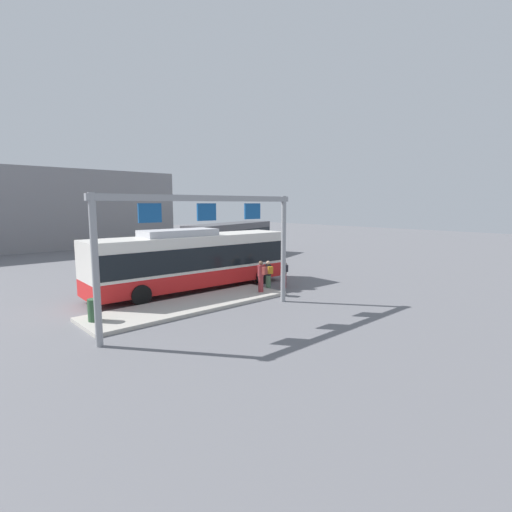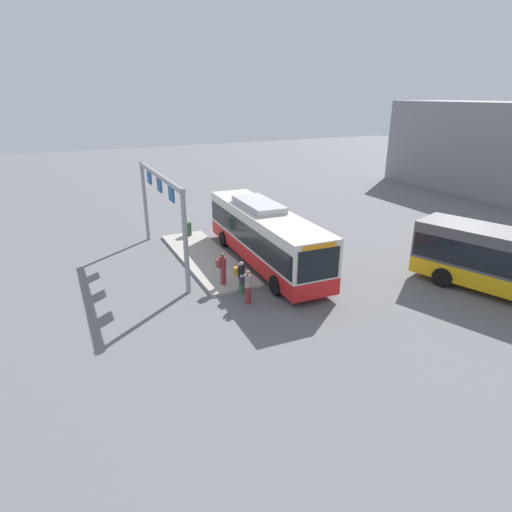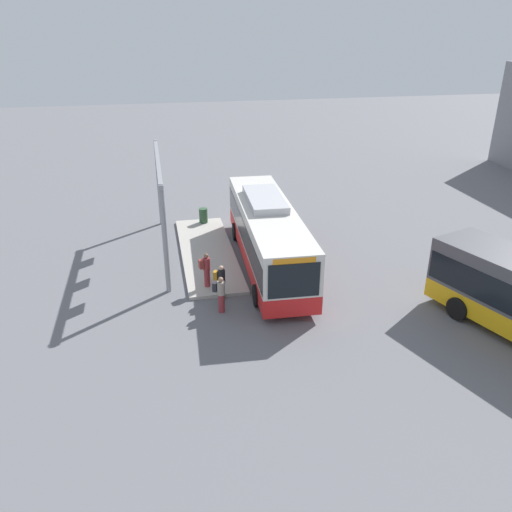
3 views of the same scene
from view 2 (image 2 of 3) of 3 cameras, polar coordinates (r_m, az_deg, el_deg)
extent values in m
plane|color=slate|center=(24.67, 1.13, -0.90)|extent=(120.00, 120.00, 0.00)
cube|color=#B2ADA3|center=(25.34, -6.78, -0.25)|extent=(10.00, 2.80, 0.16)
cube|color=red|center=(24.39, 1.14, 0.79)|extent=(11.76, 2.98, 0.85)
cube|color=silver|center=(23.95, 1.16, 3.87)|extent=(11.76, 2.98, 1.90)
cube|color=black|center=(24.01, 1.16, 3.42)|extent=(11.53, 3.01, 1.20)
cube|color=black|center=(19.12, 8.43, -1.21)|extent=(0.13, 2.12, 1.50)
cube|color=#B7B7BC|center=(24.42, 0.33, 6.96)|extent=(4.15, 1.92, 0.36)
cube|color=orange|center=(18.87, 8.45, 1.26)|extent=(0.19, 1.75, 0.28)
cylinder|color=black|center=(21.73, 8.44, -2.85)|extent=(1.01, 0.34, 1.00)
cylinder|color=black|center=(20.65, 2.72, -3.94)|extent=(1.01, 0.34, 1.00)
cylinder|color=black|center=(28.08, 0.31, 2.95)|extent=(1.01, 0.34, 1.00)
cylinder|color=black|center=(27.26, -4.32, 2.32)|extent=(1.01, 0.34, 1.00)
cylinder|color=black|center=(23.49, 23.77, -2.62)|extent=(1.04, 0.61, 1.00)
cylinder|color=black|center=(25.62, 25.82, -1.05)|extent=(1.04, 0.61, 1.00)
cylinder|color=maroon|center=(19.85, -1.11, -5.25)|extent=(0.38, 0.38, 0.85)
cylinder|color=gray|center=(19.54, -1.12, -3.34)|extent=(0.46, 0.46, 0.60)
sphere|color=#9E755B|center=(19.38, -1.13, -2.23)|extent=(0.22, 0.22, 0.22)
cube|color=#26262D|center=(19.55, -1.89, -3.24)|extent=(0.33, 0.29, 0.40)
cylinder|color=maroon|center=(21.48, -4.43, -2.72)|extent=(0.33, 0.33, 0.85)
cylinder|color=maroon|center=(21.20, -4.48, -0.92)|extent=(0.40, 0.40, 0.60)
sphere|color=brown|center=(21.05, -4.51, 0.11)|extent=(0.22, 0.22, 0.22)
cube|color=maroon|center=(21.07, -5.08, -1.00)|extent=(0.31, 0.23, 0.40)
cylinder|color=#476B4C|center=(20.83, -1.95, -3.94)|extent=(0.36, 0.36, 0.85)
cylinder|color=black|center=(20.53, -1.97, -2.10)|extent=(0.43, 0.43, 0.60)
sphere|color=tan|center=(20.37, -1.99, -1.04)|extent=(0.22, 0.22, 0.22)
cube|color=#BF7F1E|center=(20.51, -2.70, -2.06)|extent=(0.32, 0.26, 0.40)
cylinder|color=gray|center=(28.84, -14.67, 7.08)|extent=(0.24, 0.24, 5.20)
cylinder|color=gray|center=(20.37, -9.43, 1.79)|extent=(0.24, 0.24, 5.20)
cube|color=gray|center=(24.01, -12.96, 10.52)|extent=(9.44, 0.20, 0.24)
cube|color=#144C8C|center=(26.50, -14.13, 10.16)|extent=(0.90, 0.08, 0.70)
cube|color=#144C8C|center=(24.11, -12.85, 9.24)|extent=(0.90, 0.08, 0.70)
cube|color=#144C8C|center=(21.75, -11.30, 8.11)|extent=(0.90, 0.08, 0.70)
cylinder|color=#2D5133|center=(29.22, -9.16, 3.62)|extent=(0.52, 0.52, 0.90)
camera|label=1|loc=(33.33, -39.28, 8.81)|focal=27.00mm
camera|label=3|loc=(6.24, 102.99, 17.99)|focal=36.03mm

